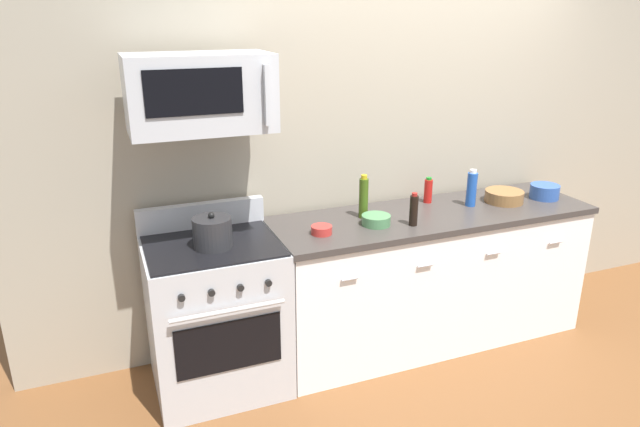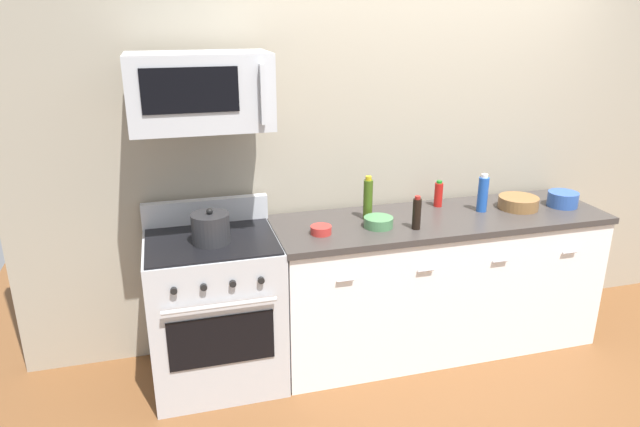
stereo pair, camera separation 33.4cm
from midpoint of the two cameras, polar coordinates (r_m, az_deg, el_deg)
The scene contains 14 objects.
ground_plane at distance 4.14m, azimuth 8.11°, elevation -12.02°, with size 6.28×6.28×0.00m, color brown.
back_wall at distance 3.97m, azimuth 6.13°, elevation 7.78°, with size 5.23×0.10×2.70m, color #9E937F.
counter_unit at distance 3.92m, azimuth 8.44°, elevation -6.28°, with size 2.14×0.66×0.92m.
range_oven at distance 3.49m, azimuth -13.03°, elevation -9.85°, with size 0.76×0.69×1.07m.
microwave at distance 3.13m, azimuth -14.97°, elevation 11.49°, with size 0.74×0.44×0.40m.
bottle_soda_blue at distance 3.88m, azimuth 12.50°, elevation 2.39°, with size 0.07×0.07×0.25m.
bottle_soy_sauce_dark at distance 3.47m, azimuth 6.61°, elevation 0.30°, with size 0.05×0.05×0.21m.
bottle_olive_oil at distance 3.57m, azimuth 1.70°, elevation 1.57°, with size 0.06×0.06×0.28m.
bottle_hot_sauce_red at distance 3.91m, azimuth 8.33°, elevation 2.23°, with size 0.06×0.06×0.18m.
bowl_red_small at distance 3.34m, azimuth -2.70°, elevation -1.67°, with size 0.12×0.12×0.05m.
bowl_green_glaze at distance 3.48m, azimuth 2.88°, elevation -0.67°, with size 0.18×0.18×0.06m.
bowl_blue_mixing at distance 4.20m, azimuth 19.36°, elevation 2.07°, with size 0.20×0.20×0.10m.
bowl_wooden_salad at distance 4.04m, azimuth 15.64°, elevation 1.66°, with size 0.26×0.26×0.08m.
stockpot at distance 3.22m, azimuth -13.60°, elevation -1.90°, with size 0.21×0.21×0.20m.
Camera 1 is at (-1.97, -2.98, 2.16)m, focal length 32.16 mm.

